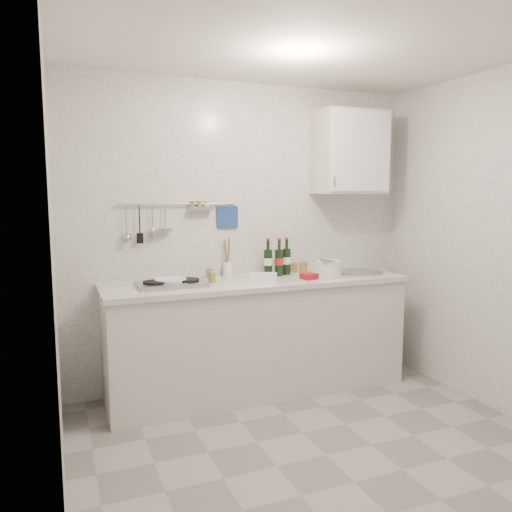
{
  "coord_description": "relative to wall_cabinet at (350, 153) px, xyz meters",
  "views": [
    {
      "loc": [
        -1.49,
        -2.52,
        1.61
      ],
      "look_at": [
        -0.1,
        0.9,
        1.14
      ],
      "focal_mm": 35.0,
      "sensor_mm": 36.0,
      "label": 1
    }
  ],
  "objects": [
    {
      "name": "utensil_crock",
      "position": [
        -1.07,
        0.13,
        -0.95
      ],
      "size": [
        0.08,
        0.08,
        0.32
      ],
      "rotation": [
        0.0,
        0.0,
        -0.02
      ],
      "color": "white",
      "rests_on": "counter"
    },
    {
      "name": "floor",
      "position": [
        -0.9,
        -1.22,
        -1.95
      ],
      "size": [
        3.0,
        3.0,
        0.0
      ],
      "primitive_type": "plane",
      "color": "slate",
      "rests_on": "ground"
    },
    {
      "name": "back_wall",
      "position": [
        -0.9,
        0.18,
        -0.7
      ],
      "size": [
        3.0,
        0.02,
        2.5
      ],
      "primitive_type": "cube",
      "color": "silver",
      "rests_on": "floor"
    },
    {
      "name": "strawberry_punnet",
      "position": [
        -0.51,
        -0.24,
        -1.01
      ],
      "size": [
        0.13,
        0.13,
        0.05
      ],
      "primitive_type": "cube",
      "rotation": [
        0.0,
        0.0,
        0.24
      ],
      "color": "#AC131D",
      "rests_on": "counter"
    },
    {
      "name": "butter_dish",
      "position": [
        -0.89,
        -0.2,
        -1.0
      ],
      "size": [
        0.24,
        0.19,
        0.06
      ],
      "primitive_type": "cube",
      "rotation": [
        0.0,
        0.0,
        -0.43
      ],
      "color": "white",
      "rests_on": "counter"
    },
    {
      "name": "wine_bottles",
      "position": [
        -0.67,
        0.02,
        -0.87
      ],
      "size": [
        0.25,
        0.11,
        0.31
      ],
      "rotation": [
        0.0,
        0.0,
        0.04
      ],
      "color": "black",
      "rests_on": "counter"
    },
    {
      "name": "plate_stack_sink",
      "position": [
        -0.32,
        -0.19,
        -0.97
      ],
      "size": [
        0.3,
        0.28,
        0.14
      ],
      "rotation": [
        0.0,
        0.0,
        0.02
      ],
      "color": "white",
      "rests_on": "counter"
    },
    {
      "name": "wall_left",
      "position": [
        -2.4,
        -1.22,
        -0.7
      ],
      "size": [
        0.02,
        2.8,
        2.5
      ],
      "primitive_type": "cube",
      "color": "silver",
      "rests_on": "floor"
    },
    {
      "name": "plate_stack_hob",
      "position": [
        -1.61,
        -0.09,
        -1.0
      ],
      "size": [
        0.27,
        0.26,
        0.05
      ],
      "rotation": [
        0.0,
        0.0,
        -0.15
      ],
      "color": "#5274BA",
      "rests_on": "counter"
    },
    {
      "name": "jar_a",
      "position": [
        -1.24,
        0.1,
        -0.99
      ],
      "size": [
        0.06,
        0.06,
        0.08
      ],
      "rotation": [
        0.0,
        0.0,
        -0.18
      ],
      "color": "olive",
      "rests_on": "counter"
    },
    {
      "name": "jar_d",
      "position": [
        -1.28,
        -0.11,
        -0.99
      ],
      "size": [
        0.06,
        0.06,
        0.09
      ],
      "rotation": [
        0.0,
        0.0,
        0.17
      ],
      "color": "olive",
      "rests_on": "counter"
    },
    {
      "name": "wall_rail",
      "position": [
        -1.5,
        0.15,
        -0.52
      ],
      "size": [
        0.98,
        0.09,
        0.34
      ],
      "color": "#93969B",
      "rests_on": "back_wall"
    },
    {
      "name": "jar_b",
      "position": [
        -0.47,
        0.12,
        -0.99
      ],
      "size": [
        0.07,
        0.07,
        0.08
      ],
      "rotation": [
        0.0,
        0.0,
        -0.4
      ],
      "color": "olive",
      "rests_on": "counter"
    },
    {
      "name": "counter",
      "position": [
        -0.89,
        -0.12,
        -1.52
      ],
      "size": [
        2.44,
        0.64,
        0.96
      ],
      "color": "beige",
      "rests_on": "floor"
    },
    {
      "name": "wall_cabinet",
      "position": [
        0.0,
        0.0,
        0.0
      ],
      "size": [
        0.6,
        0.38,
        0.7
      ],
      "color": "beige",
      "rests_on": "back_wall"
    },
    {
      "name": "jar_c",
      "position": [
        -0.41,
        0.06,
        -0.98
      ],
      "size": [
        0.07,
        0.07,
        0.1
      ],
      "rotation": [
        0.0,
        0.0,
        0.06
      ],
      "color": "olive",
      "rests_on": "counter"
    },
    {
      "name": "ceiling",
      "position": [
        -0.9,
        -1.22,
        0.55
      ],
      "size": [
        3.0,
        3.0,
        0.0
      ],
      "primitive_type": "plane",
      "rotation": [
        3.14,
        0.0,
        0.0
      ],
      "color": "silver",
      "rests_on": "back_wall"
    }
  ]
}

